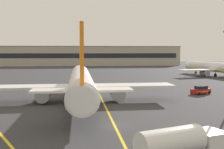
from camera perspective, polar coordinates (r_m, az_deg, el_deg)
ground_plane at (r=32.55m, az=0.25°, el=-10.50°), size 400.00×400.00×0.00m
taxiway_centreline at (r=61.89m, az=-3.06°, el=-3.21°), size 1.35×180.00×0.01m
airliner_foreground at (r=46.85m, az=-6.44°, el=-1.65°), size 32.03×41.42×11.65m
airliner_background at (r=102.23m, az=20.99°, el=1.31°), size 28.74×36.69×10.36m
service_car_third at (r=58.83m, az=17.80°, el=-3.10°), size 4.57×3.44×1.79m
service_truck_fuel_white at (r=22.03m, az=13.93°, el=-14.12°), size 7.97×4.80×3.00m
safety_cone_by_nose_gear at (r=63.76m, az=-6.16°, el=-2.77°), size 0.44×0.44×0.55m
terminal_building at (r=170.60m, az=-7.99°, el=3.82°), size 131.13×12.40×11.87m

